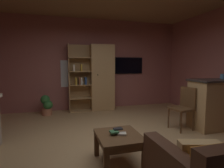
{
  "coord_description": "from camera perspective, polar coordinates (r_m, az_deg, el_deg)",
  "views": [
    {
      "loc": [
        -0.95,
        -2.88,
        1.41
      ],
      "look_at": [
        0.0,
        0.4,
        1.05
      ],
      "focal_mm": 29.41,
      "sensor_mm": 36.0,
      "label": 1
    }
  ],
  "objects": [
    {
      "name": "dining_chair",
      "position": [
        4.33,
        21.48,
        -6.14
      ],
      "size": [
        0.48,
        0.48,
        0.92
      ],
      "color": "brown",
      "rests_on": "ground"
    },
    {
      "name": "table_book_1",
      "position": [
        2.68,
        0.65,
        -14.66
      ],
      "size": [
        0.13,
        0.12,
        0.03
      ],
      "primitive_type": "cube",
      "rotation": [
        0.0,
        0.0,
        0.12
      ],
      "color": "#387247",
      "rests_on": "coffee_table"
    },
    {
      "name": "table_book_0",
      "position": [
        2.69,
        3.06,
        -15.21
      ],
      "size": [
        0.15,
        0.13,
        0.03
      ],
      "primitive_type": "cube",
      "rotation": [
        0.0,
        0.0,
        -0.25
      ],
      "color": "beige",
      "rests_on": "coffee_table"
    },
    {
      "name": "wall_mounted_tv",
      "position": [
        6.19,
        5.22,
        5.72
      ],
      "size": [
        0.96,
        0.06,
        0.54
      ],
      "color": "black"
    },
    {
      "name": "bookshelf_cabinet",
      "position": [
        5.7,
        -4.03,
        1.9
      ],
      "size": [
        1.38,
        0.41,
        2.01
      ],
      "color": "tan",
      "rests_on": "ground"
    },
    {
      "name": "coffee_table",
      "position": [
        2.74,
        2.14,
        -17.07
      ],
      "size": [
        0.61,
        0.68,
        0.42
      ],
      "color": "brown",
      "rests_on": "ground"
    },
    {
      "name": "floor",
      "position": [
        3.35,
        2.02,
        -19.07
      ],
      "size": [
        5.92,
        5.84,
        0.02
      ],
      "primitive_type": "cube",
      "color": "tan",
      "rests_on": "ground"
    },
    {
      "name": "table_book_2",
      "position": [
        2.74,
        1.86,
        -13.74
      ],
      "size": [
        0.13,
        0.09,
        0.02
      ],
      "primitive_type": "cube",
      "rotation": [
        0.0,
        0.0,
        0.04
      ],
      "color": "black",
      "rests_on": "coffee_table"
    },
    {
      "name": "potted_floor_plant",
      "position": [
        5.48,
        -19.64,
        -6.17
      ],
      "size": [
        0.33,
        0.32,
        0.56
      ],
      "color": "#B77051",
      "rests_on": "ground"
    },
    {
      "name": "wall_back",
      "position": [
        5.91,
        -6.96,
        6.04
      ],
      "size": [
        6.04,
        0.06,
        2.83
      ],
      "primitive_type": "cube",
      "color": "#9E5B56",
      "rests_on": "ground"
    },
    {
      "name": "tissue_box",
      "position": [
        4.82,
        31.51,
        2.0
      ],
      "size": [
        0.15,
        0.15,
        0.11
      ],
      "primitive_type": "cube",
      "rotation": [
        0.0,
        0.0,
        -0.36
      ],
      "color": "#598CBF",
      "rests_on": "kitchen_bar_counter"
    },
    {
      "name": "kitchen_bar_counter",
      "position": [
        4.79,
        30.7,
        -5.2
      ],
      "size": [
        1.41,
        0.63,
        1.09
      ],
      "color": "tan",
      "rests_on": "ground"
    },
    {
      "name": "window_pane_back",
      "position": [
        5.82,
        -12.24,
        3.18
      ],
      "size": [
        0.69,
        0.01,
        0.82
      ],
      "primitive_type": "cube",
      "color": "white"
    }
  ]
}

